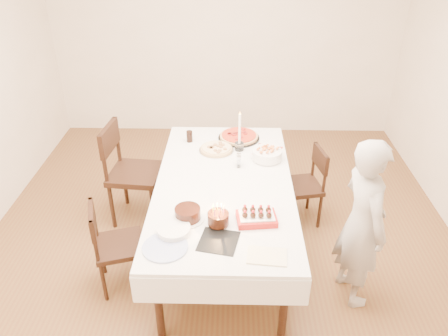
{
  "coord_description": "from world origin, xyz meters",
  "views": [
    {
      "loc": [
        0.1,
        -3.14,
        2.73
      ],
      "look_at": [
        0.03,
        -0.08,
        0.9
      ],
      "focal_mm": 35.0,
      "sensor_mm": 36.0,
      "label": 1
    }
  ],
  "objects_px": {
    "strawberry_box": "(257,217)",
    "chair_left_dessert": "(120,245)",
    "layer_cake": "(188,214)",
    "birthday_cake": "(218,215)",
    "chair_left_savory": "(136,174)",
    "dining_table": "(224,219)",
    "pizza_white": "(216,149)",
    "taper_candle": "(240,131)",
    "pasta_bowl": "(267,154)",
    "chair_right_savory": "(301,186)",
    "cola_glass": "(190,136)",
    "pizza_pepperoni": "(239,136)",
    "person": "(362,224)"
  },
  "relations": [
    {
      "from": "strawberry_box",
      "to": "chair_left_dessert",
      "type": "bearing_deg",
      "value": 173.97
    },
    {
      "from": "layer_cake",
      "to": "birthday_cake",
      "type": "distance_m",
      "value": 0.24
    },
    {
      "from": "chair_left_savory",
      "to": "birthday_cake",
      "type": "relative_size",
      "value": 6.54
    },
    {
      "from": "dining_table",
      "to": "birthday_cake",
      "type": "bearing_deg",
      "value": -92.97
    },
    {
      "from": "pizza_white",
      "to": "taper_candle",
      "type": "xyz_separation_m",
      "value": [
        0.22,
        0.03,
        0.17
      ]
    },
    {
      "from": "pasta_bowl",
      "to": "chair_right_savory",
      "type": "bearing_deg",
      "value": 14.98
    },
    {
      "from": "chair_left_savory",
      "to": "pizza_white",
      "type": "bearing_deg",
      "value": -172.4
    },
    {
      "from": "chair_right_savory",
      "to": "chair_left_savory",
      "type": "bearing_deg",
      "value": 168.07
    },
    {
      "from": "chair_left_dessert",
      "to": "layer_cake",
      "type": "distance_m",
      "value": 0.71
    },
    {
      "from": "pizza_white",
      "to": "cola_glass",
      "type": "xyz_separation_m",
      "value": [
        -0.27,
        0.19,
        0.03
      ]
    },
    {
      "from": "dining_table",
      "to": "pizza_white",
      "type": "xyz_separation_m",
      "value": [
        -0.09,
        0.55,
        0.4
      ]
    },
    {
      "from": "dining_table",
      "to": "birthday_cake",
      "type": "distance_m",
      "value": 0.73
    },
    {
      "from": "cola_glass",
      "to": "strawberry_box",
      "type": "relative_size",
      "value": 0.39
    },
    {
      "from": "chair_right_savory",
      "to": "chair_left_dessert",
      "type": "xyz_separation_m",
      "value": [
        -1.57,
        -0.9,
        0.0
      ]
    },
    {
      "from": "pizza_pepperoni",
      "to": "layer_cake",
      "type": "height_order",
      "value": "layer_cake"
    },
    {
      "from": "person",
      "to": "strawberry_box",
      "type": "xyz_separation_m",
      "value": [
        -0.79,
        -0.05,
        0.08
      ]
    },
    {
      "from": "taper_candle",
      "to": "layer_cake",
      "type": "height_order",
      "value": "taper_candle"
    },
    {
      "from": "taper_candle",
      "to": "dining_table",
      "type": "bearing_deg",
      "value": -102.73
    },
    {
      "from": "person",
      "to": "birthday_cake",
      "type": "xyz_separation_m",
      "value": [
        -1.07,
        -0.09,
        0.13
      ]
    },
    {
      "from": "chair_left_savory",
      "to": "person",
      "type": "distance_m",
      "value": 2.16
    },
    {
      "from": "chair_left_dessert",
      "to": "pasta_bowl",
      "type": "bearing_deg",
      "value": -163.16
    },
    {
      "from": "chair_left_savory",
      "to": "chair_left_dessert",
      "type": "relative_size",
      "value": 1.27
    },
    {
      "from": "layer_cake",
      "to": "taper_candle",
      "type": "bearing_deg",
      "value": 70.34
    },
    {
      "from": "chair_right_savory",
      "to": "person",
      "type": "xyz_separation_m",
      "value": [
        0.3,
        -0.97,
        0.31
      ]
    },
    {
      "from": "chair_right_savory",
      "to": "birthday_cake",
      "type": "relative_size",
      "value": 5.11
    },
    {
      "from": "chair_left_dessert",
      "to": "pizza_pepperoni",
      "type": "height_order",
      "value": "chair_left_dessert"
    },
    {
      "from": "chair_left_savory",
      "to": "dining_table",
      "type": "bearing_deg",
      "value": 154.39
    },
    {
      "from": "chair_right_savory",
      "to": "taper_candle",
      "type": "height_order",
      "value": "taper_candle"
    },
    {
      "from": "pizza_white",
      "to": "birthday_cake",
      "type": "xyz_separation_m",
      "value": [
        0.06,
        -1.11,
        0.07
      ]
    },
    {
      "from": "pizza_white",
      "to": "cola_glass",
      "type": "relative_size",
      "value": 2.97
    },
    {
      "from": "taper_candle",
      "to": "layer_cake",
      "type": "relative_size",
      "value": 1.62
    },
    {
      "from": "birthday_cake",
      "to": "pizza_white",
      "type": "bearing_deg",
      "value": 92.91
    },
    {
      "from": "pizza_white",
      "to": "taper_candle",
      "type": "height_order",
      "value": "taper_candle"
    },
    {
      "from": "chair_left_savory",
      "to": "pizza_pepperoni",
      "type": "distance_m",
      "value": 1.08
    },
    {
      "from": "layer_cake",
      "to": "birthday_cake",
      "type": "relative_size",
      "value": 1.56
    },
    {
      "from": "chair_right_savory",
      "to": "pasta_bowl",
      "type": "distance_m",
      "value": 0.55
    },
    {
      "from": "birthday_cake",
      "to": "layer_cake",
      "type": "bearing_deg",
      "value": 165.89
    },
    {
      "from": "chair_left_dessert",
      "to": "taper_candle",
      "type": "distance_m",
      "value": 1.48
    },
    {
      "from": "chair_left_dessert",
      "to": "taper_candle",
      "type": "xyz_separation_m",
      "value": [
        0.96,
        0.98,
        0.55
      ]
    },
    {
      "from": "person",
      "to": "strawberry_box",
      "type": "distance_m",
      "value": 0.8
    },
    {
      "from": "taper_candle",
      "to": "strawberry_box",
      "type": "xyz_separation_m",
      "value": [
        0.12,
        -1.1,
        -0.16
      ]
    },
    {
      "from": "person",
      "to": "strawberry_box",
      "type": "bearing_deg",
      "value": 78.93
    },
    {
      "from": "pizza_white",
      "to": "birthday_cake",
      "type": "distance_m",
      "value": 1.11
    },
    {
      "from": "pasta_bowl",
      "to": "taper_candle",
      "type": "relative_size",
      "value": 0.69
    },
    {
      "from": "chair_left_dessert",
      "to": "pizza_pepperoni",
      "type": "xyz_separation_m",
      "value": [
        0.96,
        1.22,
        0.37
      ]
    },
    {
      "from": "chair_right_savory",
      "to": "chair_left_dessert",
      "type": "bearing_deg",
      "value": -161.31
    },
    {
      "from": "chair_right_savory",
      "to": "strawberry_box",
      "type": "relative_size",
      "value": 2.75
    },
    {
      "from": "chair_left_dessert",
      "to": "person",
      "type": "relative_size",
      "value": 0.57
    },
    {
      "from": "pizza_pepperoni",
      "to": "pasta_bowl",
      "type": "distance_m",
      "value": 0.49
    },
    {
      "from": "pizza_white",
      "to": "birthday_cake",
      "type": "relative_size",
      "value": 2.12
    }
  ]
}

